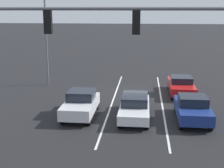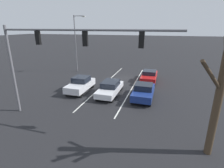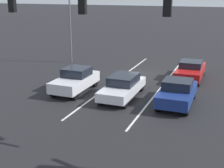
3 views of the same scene
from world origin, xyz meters
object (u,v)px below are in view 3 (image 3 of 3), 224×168
at_px(car_navy_leftlane_front, 177,92).
at_px(street_lamp_right_shoulder, 71,11).
at_px(car_silver_rightlane_front, 75,80).
at_px(car_red_leftlane_second, 191,70).
at_px(car_white_midlane_front, 123,86).
at_px(traffic_signal_gantry, 37,19).

bearing_deg(car_navy_leftlane_front, street_lamp_right_shoulder, -35.45).
distance_m(car_silver_rightlane_front, car_red_leftlane_second, 9.12).
height_order(car_white_midlane_front, traffic_signal_gantry, traffic_signal_gantry).
xyz_separation_m(car_silver_rightlane_front, car_red_leftlane_second, (-6.91, -5.96, -0.07)).
relative_size(car_navy_leftlane_front, street_lamp_right_shoulder, 0.50).
distance_m(car_navy_leftlane_front, car_red_leftlane_second, 6.09).
xyz_separation_m(car_white_midlane_front, car_red_leftlane_second, (-3.49, -5.94, -0.00)).
height_order(car_navy_leftlane_front, street_lamp_right_shoulder, street_lamp_right_shoulder).
bearing_deg(car_navy_leftlane_front, car_silver_rightlane_front, -1.05).
height_order(car_red_leftlane_second, street_lamp_right_shoulder, street_lamp_right_shoulder).
bearing_deg(street_lamp_right_shoulder, car_red_leftlane_second, 170.03).
xyz_separation_m(car_silver_rightlane_front, street_lamp_right_shoulder, (4.42, -7.95, 4.03)).
bearing_deg(car_navy_leftlane_front, traffic_signal_gantry, 45.19).
distance_m(car_white_midlane_front, car_red_leftlane_second, 6.89).
distance_m(car_silver_rightlane_front, traffic_signal_gantry, 7.51).
xyz_separation_m(car_silver_rightlane_front, car_white_midlane_front, (-3.42, -0.02, -0.07)).
bearing_deg(car_red_leftlane_second, traffic_signal_gantry, 64.43).
bearing_deg(car_red_leftlane_second, car_silver_rightlane_front, 40.79).
relative_size(car_silver_rightlane_front, car_white_midlane_front, 0.89).
height_order(car_white_midlane_front, car_red_leftlane_second, car_red_leftlane_second).
xyz_separation_m(car_navy_leftlane_front, car_red_leftlane_second, (0.02, -6.09, -0.06)).
xyz_separation_m(traffic_signal_gantry, street_lamp_right_shoulder, (5.69, -13.77, -0.53)).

